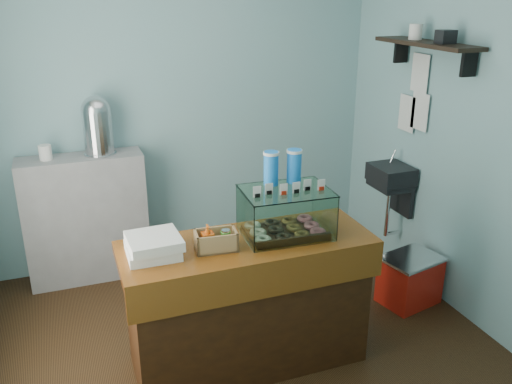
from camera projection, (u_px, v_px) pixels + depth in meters
name	position (u px, v px, depth m)	size (l,w,h in m)	color
ground	(237.00, 339.00, 3.93)	(3.50, 3.50, 0.00)	black
room_shell	(237.00, 106.00, 3.34)	(3.54, 3.04, 2.82)	#7AAAB3
counter	(248.00, 302.00, 3.54)	(1.60, 0.60, 0.90)	#3C1E0B
back_shelf	(86.00, 219.00, 4.60)	(1.00, 0.32, 1.10)	#949497
display_case	(285.00, 207.00, 3.46)	(0.57, 0.43, 0.52)	#331C0F
condiment_crate	(215.00, 240.00, 3.26)	(0.26, 0.17, 0.17)	#A47C52
pastry_boxes	(153.00, 246.00, 3.20)	(0.32, 0.32, 0.12)	white
coffee_urn	(97.00, 124.00, 4.38)	(0.26, 0.26, 0.48)	silver
red_cooler	(410.00, 279.00, 4.33)	(0.52, 0.44, 0.40)	red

